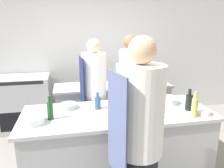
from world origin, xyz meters
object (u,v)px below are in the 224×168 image
oven_range (25,103)px  chef_at_stove (130,92)px  bottle_cooking_oil (137,109)px  chef_at_prep_near (138,144)px  bottle_water (189,102)px  bowl_prep_small (68,106)px  cup (134,102)px  stockpot (132,79)px  chef_at_pass_far (94,98)px  bowl_ceramic_blue (167,100)px  bottle_sauce (98,102)px  bowl_wooden_salad (203,112)px  bottle_vinegar (50,110)px  bottle_wine (155,96)px  bowl_mixing_large (32,120)px  bottle_olive_oil (195,107)px

oven_range → chef_at_stove: bearing=-28.9°
chef_at_stove → bottle_cooking_oil: 1.00m
chef_at_prep_near → bottle_water: 1.08m
chef_at_prep_near → bottle_water: size_ratio=6.87×
bowl_prep_small → cup: 0.83m
oven_range → stockpot: bearing=-17.6°
chef_at_pass_far → cup: 0.65m
chef_at_prep_near → cup: 1.00m
cup → bowl_ceramic_blue: bearing=-4.9°
bottle_sauce → bottle_water: (1.07, -0.27, 0.02)m
cup → bowl_wooden_salad: bearing=-33.5°
oven_range → cup: bearing=-43.6°
chef_at_pass_far → bowl_ceramic_blue: size_ratio=6.83×
oven_range → chef_at_pass_far: chef_at_pass_far is taller
bottle_cooking_oil → stockpot: bearing=75.5°
bottle_vinegar → bottle_water: bottle_vinegar is taller
bottle_water → bottle_wine: bearing=123.7°
chef_at_stove → bowl_mixing_large: chef_at_stove is taller
chef_at_pass_far → bottle_water: size_ratio=6.51×
bowl_prep_small → bowl_wooden_salad: (1.52, -0.51, -0.00)m
bottle_olive_oil → stockpot: (-0.29, 1.46, -0.02)m
bottle_water → bowl_mixing_large: size_ratio=1.06×
bowl_wooden_salad → chef_at_pass_far: bearing=141.4°
bottle_sauce → stockpot: bottle_sauce is taller
bottle_vinegar → stockpot: 1.76m
bottle_olive_oil → bottle_vinegar: 1.59m
bowl_mixing_large → oven_range: bearing=102.8°
chef_at_pass_far → bowl_prep_small: chef_at_pass_far is taller
cup → bottle_wine: bearing=16.2°
bottle_cooking_oil → bottle_water: (0.69, 0.08, 0.00)m
chef_at_stove → bowl_wooden_salad: chef_at_stove is taller
oven_range → bottle_olive_oil: bearing=-43.4°
oven_range → bowl_wooden_salad: size_ratio=5.57×
bottle_sauce → bowl_mixing_large: 0.78m
bottle_vinegar → bowl_mixing_large: 0.21m
oven_range → bottle_sauce: (1.16, -1.59, 0.48)m
oven_range → chef_at_prep_near: size_ratio=0.55×
chef_at_prep_near → bowl_wooden_salad: (0.95, 0.51, 0.02)m
bottle_vinegar → bottle_sauce: bearing=20.7°
bottle_cooking_oil → bottle_vinegar: bearing=171.4°
bottle_cooking_oil → bowl_wooden_salad: bearing=-5.0°
bottle_cooking_oil → bottle_sauce: bearing=137.9°
chef_at_prep_near → bottle_vinegar: size_ratio=6.79×
bottle_wine → bowl_mixing_large: bottle_wine is taller
chef_at_stove → cup: 0.60m
chef_at_prep_near → bowl_mixing_large: 1.14m
bottle_wine → bowl_ceramic_blue: size_ratio=0.73×
bottle_wine → bottle_sauce: (-0.80, -0.14, 0.01)m
chef_at_pass_far → bottle_wine: size_ratio=9.38×
oven_range → bowl_prep_small: 1.76m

